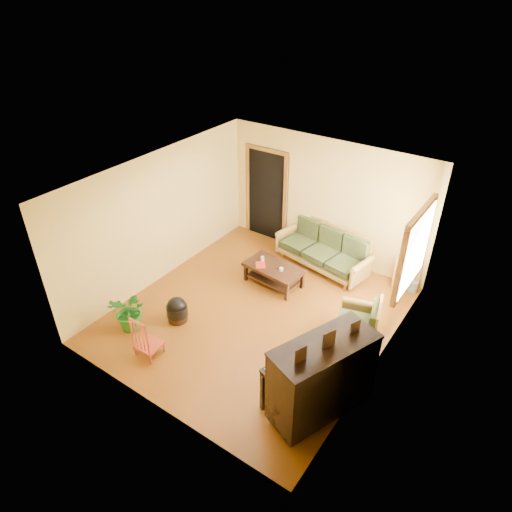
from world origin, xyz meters
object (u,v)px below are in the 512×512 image
Objects in this scene: piano at (322,379)px; footstool at (177,312)px; armchair at (356,321)px; red_chair at (147,335)px; ceramic_crock at (413,286)px; sofa at (322,249)px; coffee_table at (274,275)px; potted_plant at (130,312)px.

piano reaches higher than footstool.
red_chair is (-2.59, -2.22, -0.01)m from armchair.
footstool is 1.57× the size of ceramic_crock.
ceramic_crock is at bearing 45.70° from footstool.
piano reaches higher than sofa.
armchair is 3.11m from footstool.
armchair is 1.02× the size of red_chair.
sofa reaches higher than coffee_table.
footstool is (-0.81, -1.90, -0.03)m from coffee_table.
piano reaches higher than armchair.
coffee_table is 2.71m from ceramic_crock.
potted_plant is (-3.52, -0.29, -0.29)m from piano.
armchair is at bearing -37.24° from sofa.
sofa is 1.75× the size of coffee_table.
armchair is 2.17× the size of footstool.
footstool is 0.81m from potted_plant.
sofa reaches higher than ceramic_crock.
red_chair is 5.08m from ceramic_crock.
sofa reaches higher than footstool.
armchair reaches higher than red_chair.
sofa reaches higher than armchair.
footstool is at bearing -134.30° from ceramic_crock.
red_chair reaches higher than ceramic_crock.
footstool is at bearing -102.93° from sofa.
armchair is 1.13× the size of potted_plant.
sofa is at bearing 117.12° from armchair.
sofa is at bearing -172.52° from ceramic_crock.
coffee_table is 1.59× the size of potted_plant.
armchair is 3.41× the size of ceramic_crock.
footstool is at bearing 100.89° from red_chair.
red_chair is 3.33× the size of ceramic_crock.
sofa is 1.91m from ceramic_crock.
sofa is 3.75m from piano.
potted_plant is at bearing -154.02° from piano.
coffee_table is at bearing 149.09° from armchair.
coffee_table is 3.06× the size of footstool.
potted_plant is at bearing -164.64° from armchair.
footstool is at bearing 50.85° from potted_plant.
red_chair is 0.77m from potted_plant.
sofa is 4.03m from red_chair.
potted_plant reaches higher than coffee_table.
coffee_table is at bearing -103.31° from sofa.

